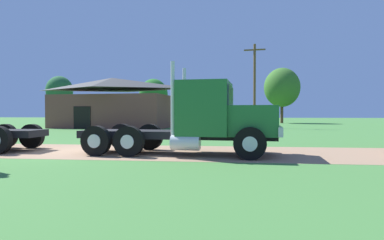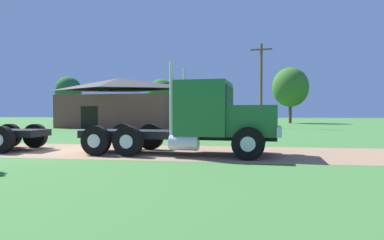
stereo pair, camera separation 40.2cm
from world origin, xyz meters
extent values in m
plane|color=#3F7535|center=(0.00, 0.00, 0.00)|extent=(200.00, 200.00, 0.00)
cube|color=#947356|center=(0.00, 0.00, 0.00)|extent=(120.00, 5.10, 0.01)
cube|color=black|center=(4.24, -0.53, 0.73)|extent=(7.49, 2.13, 0.28)
cube|color=#23662D|center=(7.08, -0.76, 1.27)|extent=(1.85, 2.15, 1.08)
cube|color=silver|center=(7.97, -0.83, 0.91)|extent=(0.34, 2.22, 0.32)
cube|color=#23662D|center=(5.34, -0.62, 1.71)|extent=(1.98, 2.45, 1.95)
cube|color=#2D3D4C|center=(6.26, -0.69, 2.09)|extent=(0.19, 1.93, 0.86)
cylinder|color=silver|center=(4.40, 0.37, 2.04)|extent=(0.14, 0.14, 2.61)
cylinder|color=silver|center=(4.25, -1.45, 2.04)|extent=(0.14, 0.14, 2.61)
cylinder|color=silver|center=(4.72, -1.59, 0.51)|extent=(1.04, 0.60, 0.52)
cylinder|color=black|center=(7.09, 0.40, 0.54)|extent=(1.10, 0.39, 1.08)
cylinder|color=silver|center=(7.10, 0.56, 0.54)|extent=(0.49, 0.08, 0.49)
cylinder|color=black|center=(6.90, -1.90, 0.54)|extent=(1.10, 0.39, 1.08)
cylinder|color=silver|center=(6.89, -2.06, 0.54)|extent=(0.49, 0.08, 0.49)
cylinder|color=black|center=(1.64, 0.84, 0.54)|extent=(1.10, 0.39, 1.08)
cylinder|color=silver|center=(1.66, 1.00, 0.54)|extent=(0.49, 0.08, 0.49)
cylinder|color=black|center=(1.46, -1.47, 0.54)|extent=(1.10, 0.39, 1.08)
cylinder|color=silver|center=(1.45, -1.63, 0.54)|extent=(0.49, 0.08, 0.49)
cylinder|color=black|center=(2.89, 0.74, 0.54)|extent=(1.10, 0.39, 1.08)
cylinder|color=silver|center=(2.90, 0.90, 0.54)|extent=(0.49, 0.08, 0.49)
cylinder|color=black|center=(2.71, -1.57, 0.54)|extent=(1.10, 0.39, 1.08)
cylinder|color=silver|center=(2.69, -1.73, 0.54)|extent=(0.49, 0.08, 0.49)
cylinder|color=black|center=(-2.40, -1.44, 0.53)|extent=(1.06, 0.32, 1.06)
cylinder|color=black|center=(-2.44, 0.78, 0.53)|extent=(1.06, 0.32, 1.06)
cylinder|color=silver|center=(-2.44, 0.94, 0.53)|extent=(0.48, 0.05, 0.47)
cylinder|color=black|center=(-3.69, 0.76, 0.53)|extent=(1.06, 0.32, 1.06)
cylinder|color=silver|center=(-3.69, 0.92, 0.53)|extent=(0.48, 0.05, 0.47)
cube|color=brown|center=(-6.23, 21.02, 1.70)|extent=(12.11, 6.92, 3.39)
pyramid|color=#3A3A3A|center=(-6.23, 21.02, 4.62)|extent=(12.72, 7.26, 1.23)
cube|color=black|center=(-8.23, 18.18, 1.10)|extent=(1.80, 0.21, 2.20)
cylinder|color=brown|center=(8.59, 22.61, 4.36)|extent=(0.26, 0.26, 8.72)
cube|color=brown|center=(8.59, 22.61, 8.12)|extent=(2.20, 0.44, 0.14)
cylinder|color=#513823|center=(-17.52, 31.12, 1.62)|extent=(0.44, 0.44, 3.24)
ellipsoid|color=#255C32|center=(-17.52, 31.12, 4.68)|extent=(3.61, 3.61, 3.97)
cylinder|color=#513823|center=(-5.68, 37.32, 1.31)|extent=(0.44, 0.44, 2.62)
ellipsoid|color=#256C24|center=(-5.68, 37.32, 4.36)|extent=(4.35, 4.35, 4.79)
cylinder|color=#513823|center=(13.81, 39.84, 1.65)|extent=(0.44, 0.44, 3.29)
ellipsoid|color=#376925|center=(13.81, 39.84, 5.47)|extent=(5.43, 5.43, 5.97)
camera|label=1|loc=(6.34, -13.06, 1.54)|focal=31.54mm
camera|label=2|loc=(6.74, -13.01, 1.54)|focal=31.54mm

